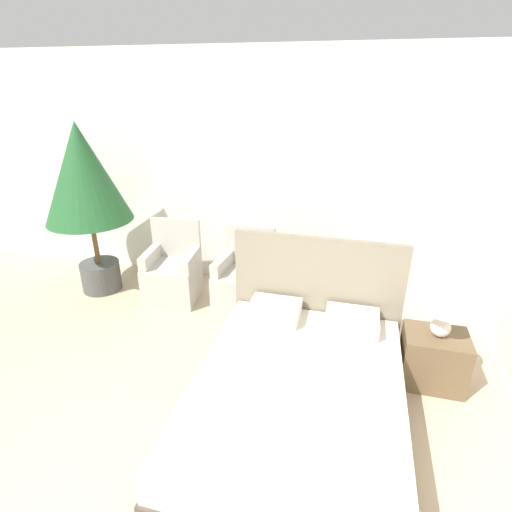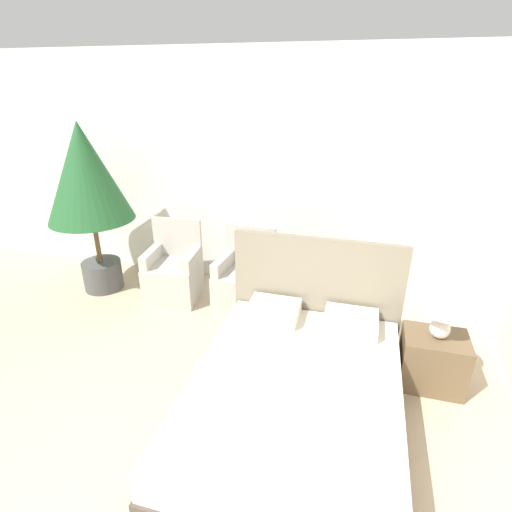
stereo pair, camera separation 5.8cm
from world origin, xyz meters
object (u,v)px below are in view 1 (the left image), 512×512
Objects in this scene: armchair_near_window_left at (173,276)px; potted_palm at (84,181)px; table_lamp at (446,304)px; bed at (299,393)px; armchair_near_window_right at (244,285)px; nightstand at (433,359)px.

potted_palm reaches higher than armchair_near_window_left.
table_lamp is (3.94, -0.80, -0.62)m from potted_palm.
bed reaches higher than armchair_near_window_right.
potted_palm reaches higher than bed.
bed reaches higher than nightstand.
nightstand is (2.00, -0.82, -0.06)m from armchair_near_window_right.
table_lamp is at bearing 5.62° from nightstand.
bed is 1.80m from armchair_near_window_right.
armchair_near_window_left is 2.10× the size of table_lamp.
bed is 1.32m from nightstand.
table_lamp is at bearing -11.42° from potted_palm.
table_lamp is at bearing -21.71° from armchair_near_window_left.
bed reaches higher than table_lamp.
potted_palm is (-2.85, 1.54, 1.17)m from bed.
table_lamp is (1.10, 0.74, 0.55)m from bed.
table_lamp is at bearing 33.95° from bed.
armchair_near_window_left and armchair_near_window_right have the same top height.
potted_palm is at bearing -175.53° from armchair_near_window_right.
armchair_near_window_right is at bearing 120.16° from bed.
table_lamp is (0.00, 0.00, 0.57)m from nightstand.
nightstand is at bearing -18.36° from armchair_near_window_right.
potted_palm is at bearing 168.56° from nightstand.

